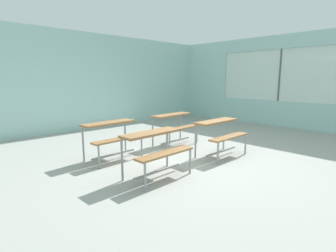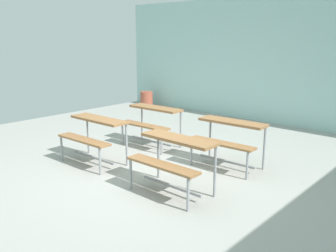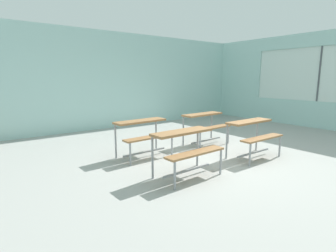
{
  "view_description": "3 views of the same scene",
  "coord_description": "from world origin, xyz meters",
  "px_view_note": "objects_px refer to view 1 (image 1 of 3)",
  "views": [
    {
      "loc": [
        -3.8,
        -3.3,
        1.6
      ],
      "look_at": [
        -0.23,
        0.41,
        0.66
      ],
      "focal_mm": 28.0,
      "sensor_mm": 36.0,
      "label": 1
    },
    {
      "loc": [
        3.64,
        -3.66,
        2.03
      ],
      "look_at": [
        -0.48,
        0.92,
        0.52
      ],
      "focal_mm": 38.92,
      "sensor_mm": 36.0,
      "label": 2
    },
    {
      "loc": [
        -3.8,
        -3.3,
        1.6
      ],
      "look_at": [
        -1.13,
        0.24,
        0.77
      ],
      "focal_mm": 28.0,
      "sensor_mm": 36.0,
      "label": 3
    }
  ],
  "objects_px": {
    "desk_bench_r1c1": "(175,122)",
    "desk_bench_r1c0": "(112,131)",
    "desk_bench_r0c0": "(156,143)",
    "desk_bench_r0c1": "(221,129)"
  },
  "relations": [
    {
      "from": "desk_bench_r1c1",
      "to": "desk_bench_r1c0",
      "type": "bearing_deg",
      "value": 176.3
    },
    {
      "from": "desk_bench_r0c0",
      "to": "desk_bench_r0c1",
      "type": "height_order",
      "value": "same"
    },
    {
      "from": "desk_bench_r0c0",
      "to": "desk_bench_r0c1",
      "type": "distance_m",
      "value": 1.74
    },
    {
      "from": "desk_bench_r0c1",
      "to": "desk_bench_r1c1",
      "type": "distance_m",
      "value": 1.33
    },
    {
      "from": "desk_bench_r0c0",
      "to": "desk_bench_r1c0",
      "type": "relative_size",
      "value": 0.99
    },
    {
      "from": "desk_bench_r1c0",
      "to": "desk_bench_r1c1",
      "type": "xyz_separation_m",
      "value": [
        1.73,
        -0.03,
        0.0
      ]
    },
    {
      "from": "desk_bench_r1c0",
      "to": "desk_bench_r0c0",
      "type": "bearing_deg",
      "value": -92.68
    },
    {
      "from": "desk_bench_r0c0",
      "to": "desk_bench_r0c1",
      "type": "xyz_separation_m",
      "value": [
        1.74,
        -0.03,
        0.0
      ]
    },
    {
      "from": "desk_bench_r0c0",
      "to": "desk_bench_r0c1",
      "type": "bearing_deg",
      "value": -2.52
    },
    {
      "from": "desk_bench_r0c1",
      "to": "desk_bench_r1c0",
      "type": "relative_size",
      "value": 0.98
    }
  ]
}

